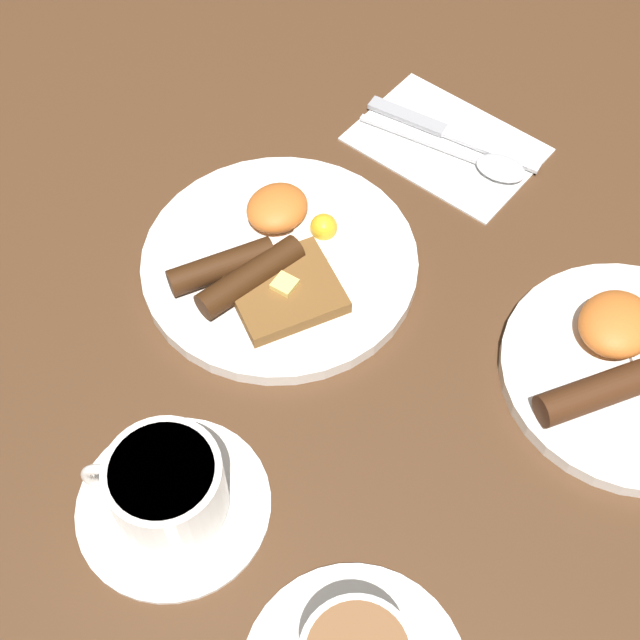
% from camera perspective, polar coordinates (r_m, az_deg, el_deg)
% --- Properties ---
extents(ground_plane, '(3.00, 3.00, 0.00)m').
position_cam_1_polar(ground_plane, '(0.86, -2.57, 3.40)').
color(ground_plane, '#4C301C').
extents(breakfast_plate_near, '(0.27, 0.27, 0.04)m').
position_cam_1_polar(breakfast_plate_near, '(0.85, -2.75, 3.82)').
color(breakfast_plate_near, white).
rests_on(breakfast_plate_near, ground_plane).
extents(breakfast_plate_far, '(0.23, 0.23, 0.05)m').
position_cam_1_polar(breakfast_plate_far, '(0.83, 19.17, -2.80)').
color(breakfast_plate_far, white).
rests_on(breakfast_plate_far, ground_plane).
extents(teacup_near, '(0.16, 0.16, 0.07)m').
position_cam_1_polar(teacup_near, '(0.72, -9.72, -10.76)').
color(teacup_near, white).
rests_on(teacup_near, ground_plane).
extents(napkin, '(0.14, 0.19, 0.01)m').
position_cam_1_polar(napkin, '(0.98, 8.09, 11.12)').
color(napkin, white).
rests_on(napkin, ground_plane).
extents(knife, '(0.04, 0.20, 0.01)m').
position_cam_1_polar(knife, '(0.99, 7.88, 11.94)').
color(knife, silver).
rests_on(knife, napkin).
extents(spoon, '(0.05, 0.19, 0.01)m').
position_cam_1_polar(spoon, '(0.96, 10.47, 9.90)').
color(spoon, silver).
rests_on(spoon, napkin).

